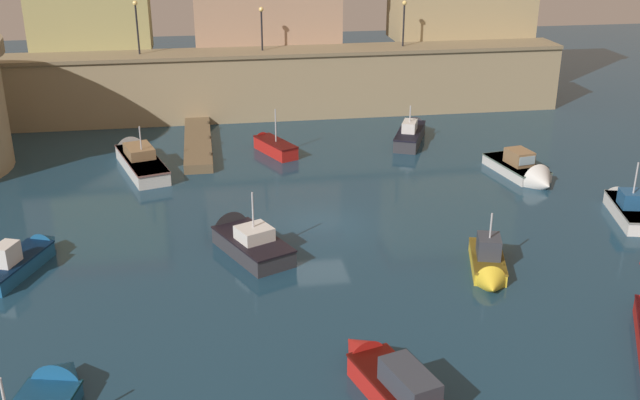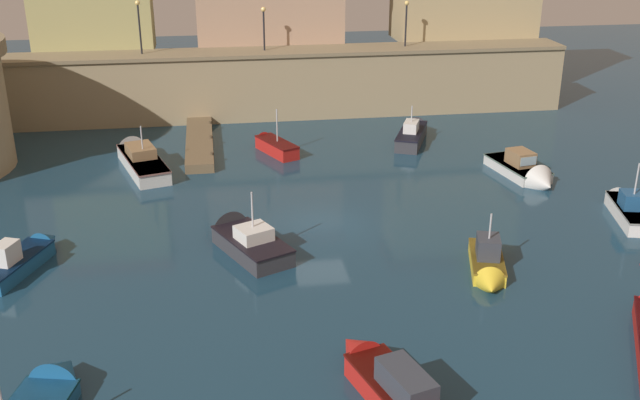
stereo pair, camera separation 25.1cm
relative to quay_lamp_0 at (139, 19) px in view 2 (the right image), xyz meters
name	(u,v)px [view 2 (the right image)]	position (x,y,z in m)	size (l,w,h in m)	color
ground_plane	(321,225)	(9.21, -19.38, -6.98)	(106.88, 106.88, 0.00)	#19384C
quay_wall	(279,83)	(9.21, 0.00, -4.64)	(40.45, 3.42, 4.66)	#9E8966
pier_dock	(200,143)	(3.55, -6.46, -6.71)	(1.65, 9.79, 0.70)	brown
quay_lamp_0	(139,19)	(0.00, 0.00, 0.00)	(0.32, 0.32, 3.50)	black
quay_lamp_1	(264,21)	(8.24, 0.00, -0.34)	(0.32, 0.32, 2.91)	black
quay_lamp_2	(406,16)	(18.16, 0.00, -0.21)	(0.32, 0.32, 3.13)	black
moored_boat_0	(413,132)	(17.06, -6.96, -6.47)	(3.60, 5.99, 2.72)	#333338
moored_boat_1	(488,265)	(15.26, -25.31, -6.53)	(2.39, 4.47, 2.88)	gold
moored_boat_2	(273,145)	(7.97, -7.99, -6.55)	(2.81, 4.45, 2.93)	red
moored_boat_3	(139,157)	(0.11, -9.42, -6.47)	(3.74, 7.54, 3.14)	silver
moored_boat_4	(527,172)	(21.37, -14.87, -6.57)	(2.74, 5.52, 1.99)	silver
moored_boat_5	(24,257)	(-3.78, -21.66, -6.53)	(2.99, 5.10, 1.81)	#195689
moored_boat_6	(243,238)	(5.46, -21.24, -6.50)	(3.90, 5.60, 3.44)	#333338
moored_boat_7	(394,388)	(9.41, -32.91, -6.45)	(3.35, 7.01, 1.87)	red
moored_boat_10	(626,206)	(24.10, -20.36, -6.51)	(2.36, 5.39, 3.21)	white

